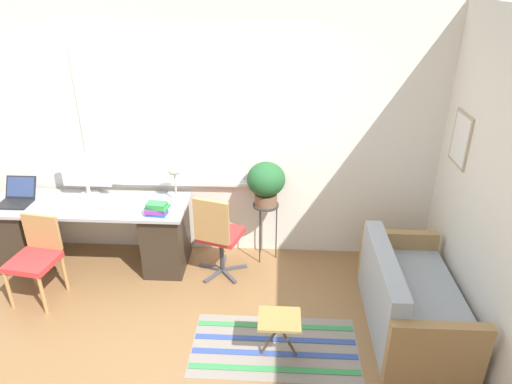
% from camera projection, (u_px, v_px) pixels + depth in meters
% --- Properties ---
extents(ground_plane, '(14.00, 14.00, 0.00)m').
position_uv_depth(ground_plane, '(180.00, 284.00, 4.69)').
color(ground_plane, olive).
extents(wall_back_with_window, '(9.00, 0.12, 2.70)m').
position_uv_depth(wall_back_with_window, '(184.00, 135.00, 4.77)').
color(wall_back_with_window, white).
rests_on(wall_back_with_window, ground_plane).
extents(wall_right_with_picture, '(0.08, 9.00, 2.70)m').
position_uv_depth(wall_right_with_picture, '(471.00, 168.00, 3.98)').
color(wall_right_with_picture, white).
rests_on(wall_right_with_picture, ground_plane).
extents(desk, '(2.07, 0.66, 0.73)m').
position_uv_depth(desk, '(92.00, 232.00, 4.87)').
color(desk, '#9EA3A8').
rests_on(desk, ground_plane).
extents(laptop, '(0.32, 0.35, 0.23)m').
position_uv_depth(laptop, '(17.00, 198.00, 4.73)').
color(laptop, black).
rests_on(laptop, desk).
extents(monitor, '(0.51, 0.22, 0.47)m').
position_uv_depth(monitor, '(86.00, 174.00, 4.78)').
color(monitor, silver).
rests_on(monitor, desk).
extents(keyboard, '(0.35, 0.14, 0.02)m').
position_uv_depth(keyboard, '(77.00, 208.00, 4.61)').
color(keyboard, silver).
rests_on(keyboard, desk).
extents(mouse, '(0.04, 0.07, 0.03)m').
position_uv_depth(mouse, '(103.00, 207.00, 4.62)').
color(mouse, silver).
rests_on(mouse, desk).
extents(desk_lamp, '(0.14, 0.14, 0.38)m').
position_uv_depth(desk_lamp, '(175.00, 175.00, 4.66)').
color(desk_lamp, '#BCB299').
rests_on(desk_lamp, desk).
extents(book_stack, '(0.24, 0.19, 0.13)m').
position_uv_depth(book_stack, '(157.00, 209.00, 4.49)').
color(book_stack, '#2851B2').
rests_on(book_stack, desk).
extents(desk_chair_wooden, '(0.46, 0.47, 0.82)m').
position_uv_depth(desk_chair_wooden, '(36.00, 256.00, 4.34)').
color(desk_chair_wooden, '#B2844C').
rests_on(desk_chair_wooden, ground_plane).
extents(office_chair_swivel, '(0.53, 0.54, 0.94)m').
position_uv_depth(office_chair_swivel, '(218.00, 234.00, 4.62)').
color(office_chair_swivel, '#47474C').
rests_on(office_chair_swivel, ground_plane).
extents(couch_loveseat, '(0.75, 1.41, 0.73)m').
position_uv_depth(couch_loveseat, '(409.00, 302.00, 4.03)').
color(couch_loveseat, '#9EA8B2').
rests_on(couch_loveseat, ground_plane).
extents(plant_stand, '(0.28, 0.28, 0.67)m').
position_uv_depth(plant_stand, '(266.00, 211.00, 4.88)').
color(plant_stand, '#333338').
rests_on(plant_stand, ground_plane).
extents(potted_plant, '(0.40, 0.40, 0.47)m').
position_uv_depth(potted_plant, '(266.00, 181.00, 4.73)').
color(potted_plant, brown).
rests_on(potted_plant, plant_stand).
extents(floor_rug_striped, '(1.42, 0.75, 0.01)m').
position_uv_depth(floor_rug_striped, '(275.00, 346.00, 3.90)').
color(floor_rug_striped, gray).
rests_on(floor_rug_striped, ground_plane).
extents(folding_stool, '(0.34, 0.29, 0.40)m').
position_uv_depth(folding_stool, '(279.00, 322.00, 3.67)').
color(folding_stool, olive).
rests_on(folding_stool, ground_plane).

